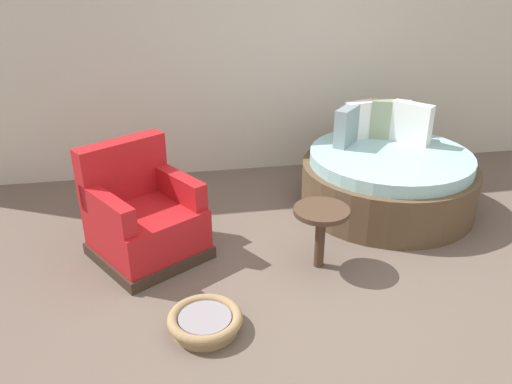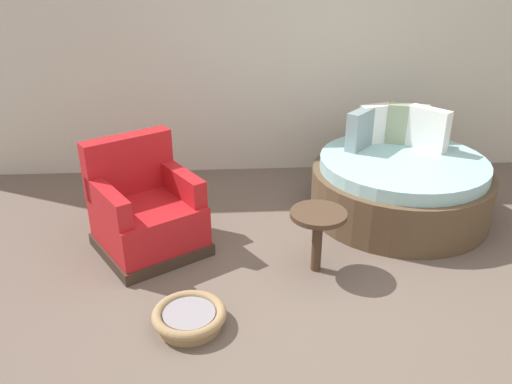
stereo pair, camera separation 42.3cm
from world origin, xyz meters
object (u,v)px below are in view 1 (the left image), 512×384
(red_armchair, at_px, (143,219))
(pet_basket, at_px, (205,321))
(side_table, at_px, (321,219))
(round_daybed, at_px, (387,178))

(red_armchair, relative_size, pet_basket, 2.16)
(pet_basket, relative_size, side_table, 0.98)
(pet_basket, bearing_deg, red_armchair, 111.04)
(side_table, bearing_deg, pet_basket, -147.15)
(red_armchair, height_order, pet_basket, red_armchair)
(side_table, bearing_deg, round_daybed, 44.15)
(round_daybed, height_order, pet_basket, round_daybed)
(red_armchair, distance_m, pet_basket, 1.17)
(round_daybed, bearing_deg, side_table, -135.85)
(pet_basket, distance_m, side_table, 1.21)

